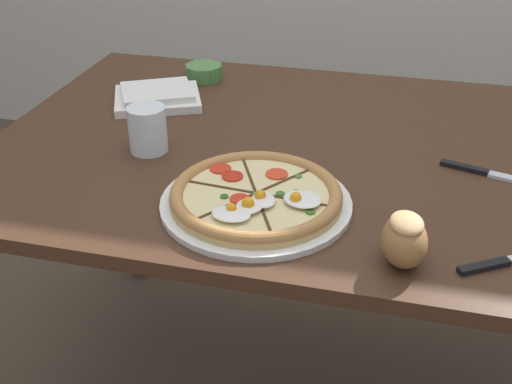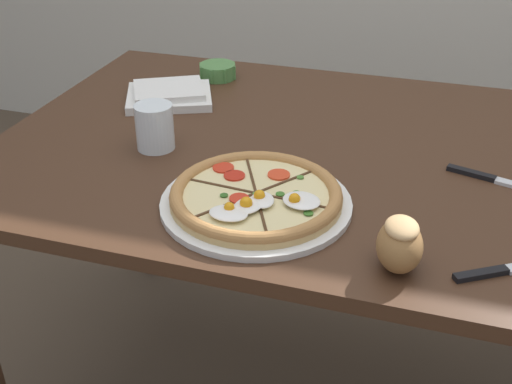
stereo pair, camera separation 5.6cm
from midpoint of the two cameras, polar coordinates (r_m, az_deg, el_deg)
name	(u,v)px [view 1 (the left image)]	position (r m, az deg, el deg)	size (l,w,h in m)	color
dining_table	(319,185)	(1.44, 4.50, 0.64)	(1.44, 0.96, 0.78)	#422819
pizza	(256,197)	(1.16, -1.36, -0.50)	(0.35, 0.35, 0.05)	white
ramekin_bowl	(204,72)	(1.77, -5.58, 10.60)	(0.10, 0.10, 0.04)	#4C8442
napkin_folded	(157,96)	(1.63, -9.75, 8.36)	(0.26, 0.24, 0.04)	silver
bread_piece_near	(405,239)	(1.03, 11.56, -4.12)	(0.09, 0.11, 0.09)	olive
knife_main	(496,175)	(1.34, 19.48, 1.40)	(0.23, 0.08, 0.01)	silver
water_glass	(148,132)	(1.38, -10.74, 5.27)	(0.08, 0.08, 0.10)	white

